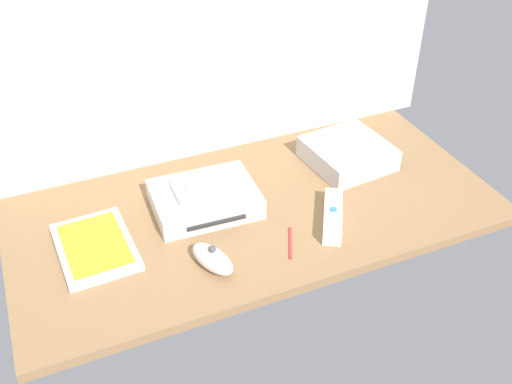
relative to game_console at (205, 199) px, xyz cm
name	(u,v)px	position (x,y,z in cm)	size (l,w,h in cm)	color
ground_plane	(256,211)	(9.69, -4.15, -3.20)	(100.00, 48.00, 2.00)	#936D47
back_wall	(209,18)	(9.69, 20.45, 29.80)	(110.00, 1.20, 64.00)	silver
game_console	(205,199)	(0.00, 0.00, 0.00)	(21.71, 17.24, 4.40)	white
mini_computer	(348,153)	(35.50, 3.02, 0.44)	(18.62, 18.62, 5.30)	silver
game_case	(95,247)	(-23.51, -4.10, -1.44)	(14.42, 19.58, 1.56)	white
remote_wand	(333,216)	(21.95, -14.57, -0.69)	(10.56, 14.60, 3.40)	white
remote_nunchuk	(213,259)	(-4.59, -17.40, -0.16)	(7.78, 10.92, 5.10)	white
remote_classic_pad	(209,185)	(1.15, -0.01, 3.21)	(14.56, 8.29, 2.40)	white
stylus_pen	(290,242)	(11.29, -17.12, -1.85)	(0.70, 0.70, 9.00)	red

